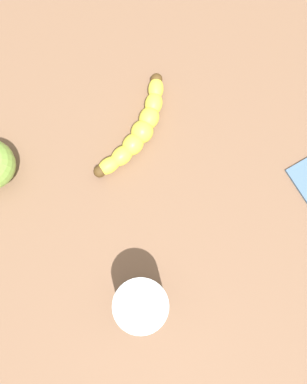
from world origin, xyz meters
The scene contains 3 objects.
wooden_tabletop centered at (0.00, 0.00, 1.50)cm, with size 120.00×120.00×3.00cm, color brown.
banana centered at (6.82, 9.08, 4.80)cm, with size 19.84×7.77×3.61cm.
smoothie_glass centered at (-13.17, -10.30, 8.98)cm, with size 7.32×7.32×12.94cm.
Camera 1 is at (-11.41, -10.94, 79.31)cm, focal length 45.31 mm.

